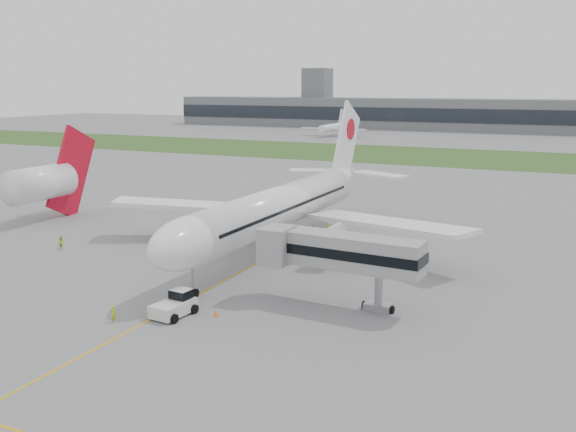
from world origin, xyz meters
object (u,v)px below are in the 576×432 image
at_px(airliner, 282,205).
at_px(jet_bridge, 336,252).
at_px(ground_crew_near, 113,314).
at_px(neighbor_aircraft, 44,182).
at_px(pushback_tug, 176,304).

bearing_deg(airliner, jet_bridge, -50.79).
bearing_deg(jet_bridge, ground_crew_near, -138.85).
relative_size(ground_crew_near, neighbor_aircraft, 0.08).
bearing_deg(neighbor_aircraft, ground_crew_near, -41.10).
relative_size(airliner, pushback_tug, 12.34).
distance_m(pushback_tug, neighbor_aircraft, 48.81).
relative_size(airliner, jet_bridge, 3.51).
bearing_deg(airliner, pushback_tug, -87.05).
bearing_deg(jet_bridge, neighbor_aircraft, 165.79).
xyz_separation_m(pushback_tug, jet_bridge, (12.03, 8.26, 4.23)).
distance_m(airliner, jet_bridge, 21.03).
distance_m(pushback_tug, ground_crew_near, 5.38).
bearing_deg(neighbor_aircraft, pushback_tug, -34.79).
bearing_deg(neighbor_aircraft, jet_bridge, -21.01).
xyz_separation_m(jet_bridge, neighbor_aircraft, (-53.33, 17.29, 0.67)).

